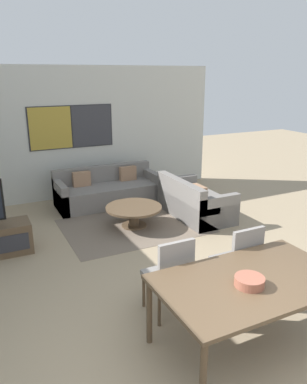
% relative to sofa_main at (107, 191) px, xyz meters
% --- Properties ---
extents(wall_back, '(6.77, 0.09, 2.80)m').
position_rel_sofa_main_xyz_m(wall_back, '(-0.54, 0.77, 1.14)').
color(wall_back, silver).
rests_on(wall_back, ground_plane).
extents(area_rug, '(2.47, 1.82, 0.01)m').
position_rel_sofa_main_xyz_m(area_rug, '(0.00, -1.41, -0.26)').
color(area_rug, '#706051').
rests_on(area_rug, ground_plane).
extents(sofa_main, '(2.14, 0.86, 0.75)m').
position_rel_sofa_main_xyz_m(sofa_main, '(0.00, 0.00, 0.00)').
color(sofa_main, slate).
rests_on(sofa_main, ground_plane).
extents(sofa_side, '(0.86, 1.56, 0.75)m').
position_rel_sofa_main_xyz_m(sofa_side, '(1.21, -1.45, -0.00)').
color(sofa_side, slate).
rests_on(sofa_side, ground_plane).
extents(coffee_table, '(1.00, 1.00, 0.37)m').
position_rel_sofa_main_xyz_m(coffee_table, '(0.00, -1.41, 0.02)').
color(coffee_table, brown).
rests_on(coffee_table, ground_plane).
extents(dining_table, '(1.83, 1.09, 0.76)m').
position_rel_sofa_main_xyz_m(dining_table, '(-0.22, -4.76, 0.43)').
color(dining_table, brown).
rests_on(dining_table, ground_plane).
extents(dining_chair_left, '(0.46, 0.46, 0.96)m').
position_rel_sofa_main_xyz_m(dining_chair_left, '(-0.67, -3.98, 0.28)').
color(dining_chair_left, gray).
rests_on(dining_chair_left, ground_plane).
extents(dining_chair_centre, '(0.46, 0.46, 0.96)m').
position_rel_sofa_main_xyz_m(dining_chair_centre, '(0.23, -4.05, 0.28)').
color(dining_chair_centre, gray).
rests_on(dining_chair_centre, ground_plane).
extents(fruit_bowl, '(0.28, 0.28, 0.09)m').
position_rel_sofa_main_xyz_m(fruit_bowl, '(-0.32, -4.84, 0.55)').
color(fruit_bowl, '#995642').
rests_on(fruit_bowl, dining_table).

